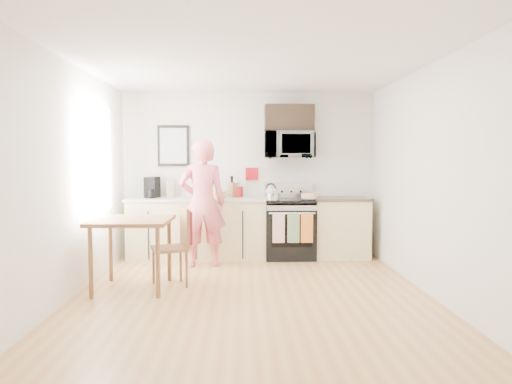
{
  "coord_description": "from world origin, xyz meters",
  "views": [
    {
      "loc": [
        -0.11,
        -5.05,
        1.52
      ],
      "look_at": [
        0.08,
        1.0,
        1.1
      ],
      "focal_mm": 32.0,
      "sensor_mm": 36.0,
      "label": 1
    }
  ],
  "objects_px": {
    "range": "(289,230)",
    "person": "(203,203)",
    "microwave": "(289,145)",
    "dining_table": "(132,227)",
    "cake": "(309,196)",
    "chair": "(180,236)"
  },
  "relations": [
    {
      "from": "range",
      "to": "microwave",
      "type": "height_order",
      "value": "microwave"
    },
    {
      "from": "dining_table",
      "to": "cake",
      "type": "relative_size",
      "value": 3.15
    },
    {
      "from": "person",
      "to": "range",
      "type": "bearing_deg",
      "value": -164.68
    },
    {
      "from": "range",
      "to": "person",
      "type": "distance_m",
      "value": 1.48
    },
    {
      "from": "person",
      "to": "dining_table",
      "type": "height_order",
      "value": "person"
    },
    {
      "from": "dining_table",
      "to": "chair",
      "type": "distance_m",
      "value": 0.58
    },
    {
      "from": "dining_table",
      "to": "person",
      "type": "bearing_deg",
      "value": 57.82
    },
    {
      "from": "cake",
      "to": "range",
      "type": "bearing_deg",
      "value": 153.79
    },
    {
      "from": "cake",
      "to": "dining_table",
      "type": "bearing_deg",
      "value": -146.27
    },
    {
      "from": "microwave",
      "to": "cake",
      "type": "height_order",
      "value": "microwave"
    },
    {
      "from": "chair",
      "to": "cake",
      "type": "height_order",
      "value": "cake"
    },
    {
      "from": "person",
      "to": "microwave",
      "type": "bearing_deg",
      "value": -160.84
    },
    {
      "from": "range",
      "to": "microwave",
      "type": "distance_m",
      "value": 1.33
    },
    {
      "from": "chair",
      "to": "dining_table",
      "type": "bearing_deg",
      "value": 177.88
    },
    {
      "from": "range",
      "to": "microwave",
      "type": "bearing_deg",
      "value": 90.06
    },
    {
      "from": "range",
      "to": "chair",
      "type": "distance_m",
      "value": 2.13
    },
    {
      "from": "range",
      "to": "person",
      "type": "height_order",
      "value": "person"
    },
    {
      "from": "chair",
      "to": "cake",
      "type": "relative_size",
      "value": 3.33
    },
    {
      "from": "dining_table",
      "to": "cake",
      "type": "bearing_deg",
      "value": 33.73
    },
    {
      "from": "range",
      "to": "chair",
      "type": "xyz_separation_m",
      "value": [
        -1.49,
        -1.51,
        0.17
      ]
    },
    {
      "from": "dining_table",
      "to": "cake",
      "type": "xyz_separation_m",
      "value": [
        2.31,
        1.54,
        0.23
      ]
    },
    {
      "from": "microwave",
      "to": "chair",
      "type": "xyz_separation_m",
      "value": [
        -1.49,
        -1.62,
        -1.15
      ]
    }
  ]
}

